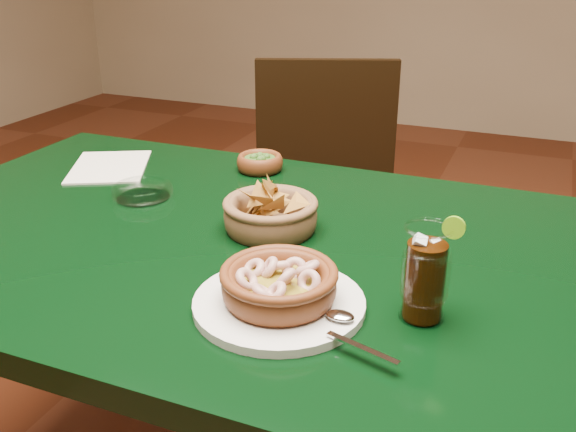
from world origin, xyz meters
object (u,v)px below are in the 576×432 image
at_px(chip_basket, 270,214).
at_px(cola_drink, 425,274).
at_px(shrimp_plate, 279,289).
at_px(dining_chair, 325,214).
at_px(dining_table, 218,283).

relative_size(chip_basket, cola_drink, 1.29).
xyz_separation_m(shrimp_plate, cola_drink, (0.18, 0.05, 0.03)).
bearing_deg(shrimp_plate, dining_chair, 105.14).
bearing_deg(dining_table, chip_basket, 27.24).
bearing_deg(dining_table, shrimp_plate, -43.05).
bearing_deg(chip_basket, dining_table, -152.76).
relative_size(dining_table, cola_drink, 8.10).
bearing_deg(shrimp_plate, cola_drink, 15.07).
distance_m(dining_table, shrimp_plate, 0.29).
bearing_deg(shrimp_plate, dining_table, 136.95).
height_order(dining_chair, chip_basket, dining_chair).
height_order(shrimp_plate, chip_basket, chip_basket).
bearing_deg(cola_drink, dining_chair, 116.66).
height_order(dining_table, chip_basket, chip_basket).
bearing_deg(chip_basket, dining_chair, 100.91).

